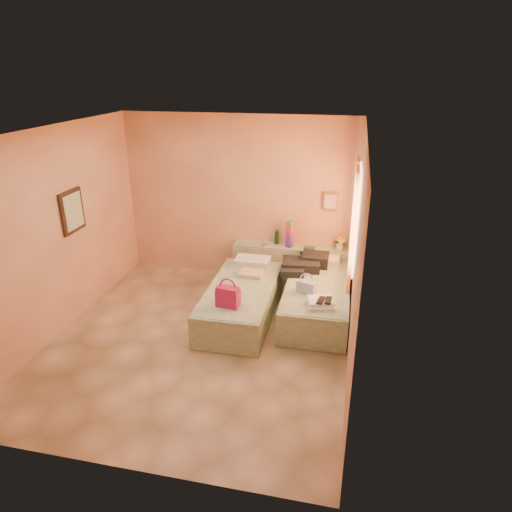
{
  "coord_description": "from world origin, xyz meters",
  "views": [
    {
      "loc": [
        1.88,
        -5.1,
        3.52
      ],
      "look_at": [
        0.6,
        0.85,
        0.95
      ],
      "focal_mm": 32.0,
      "sensor_mm": 36.0,
      "label": 1
    }
  ],
  "objects_px": {
    "water_bottle": "(277,237)",
    "towel_stack": "(322,303)",
    "bed_left": "(241,301)",
    "green_book": "(309,248)",
    "magenta_handbag": "(228,296)",
    "blue_handbag": "(306,287)",
    "headboard_ledge": "(292,264)",
    "flower_vase": "(340,242)",
    "bed_right": "(317,299)"
  },
  "relations": [
    {
      "from": "magenta_handbag",
      "to": "blue_handbag",
      "type": "height_order",
      "value": "magenta_handbag"
    },
    {
      "from": "green_book",
      "to": "towel_stack",
      "type": "xyz_separation_m",
      "value": [
        0.35,
        -1.69,
        -0.11
      ]
    },
    {
      "from": "water_bottle",
      "to": "towel_stack",
      "type": "relative_size",
      "value": 0.71
    },
    {
      "from": "headboard_ledge",
      "to": "flower_vase",
      "type": "height_order",
      "value": "flower_vase"
    },
    {
      "from": "flower_vase",
      "to": "blue_handbag",
      "type": "height_order",
      "value": "flower_vase"
    },
    {
      "from": "bed_right",
      "to": "water_bottle",
      "type": "height_order",
      "value": "water_bottle"
    },
    {
      "from": "headboard_ledge",
      "to": "flower_vase",
      "type": "xyz_separation_m",
      "value": [
        0.78,
        0.04,
        0.46
      ]
    },
    {
      "from": "magenta_handbag",
      "to": "towel_stack",
      "type": "distance_m",
      "value": 1.27
    },
    {
      "from": "bed_left",
      "to": "magenta_handbag",
      "type": "relative_size",
      "value": 6.45
    },
    {
      "from": "green_book",
      "to": "flower_vase",
      "type": "height_order",
      "value": "flower_vase"
    },
    {
      "from": "bed_right",
      "to": "green_book",
      "type": "relative_size",
      "value": 11.53
    },
    {
      "from": "green_book",
      "to": "bed_left",
      "type": "bearing_deg",
      "value": -114.17
    },
    {
      "from": "headboard_ledge",
      "to": "water_bottle",
      "type": "relative_size",
      "value": 8.24
    },
    {
      "from": "blue_handbag",
      "to": "bed_left",
      "type": "bearing_deg",
      "value": -163.37
    },
    {
      "from": "green_book",
      "to": "blue_handbag",
      "type": "height_order",
      "value": "green_book"
    },
    {
      "from": "bed_right",
      "to": "water_bottle",
      "type": "xyz_separation_m",
      "value": [
        -0.82,
        1.11,
        0.52
      ]
    },
    {
      "from": "green_book",
      "to": "flower_vase",
      "type": "distance_m",
      "value": 0.51
    },
    {
      "from": "headboard_ledge",
      "to": "bed_left",
      "type": "relative_size",
      "value": 1.02
    },
    {
      "from": "magenta_handbag",
      "to": "water_bottle",
      "type": "bearing_deg",
      "value": 89.05
    },
    {
      "from": "water_bottle",
      "to": "green_book",
      "type": "bearing_deg",
      "value": -9.51
    },
    {
      "from": "bed_right",
      "to": "towel_stack",
      "type": "height_order",
      "value": "towel_stack"
    },
    {
      "from": "bed_right",
      "to": "blue_handbag",
      "type": "bearing_deg",
      "value": -115.72
    },
    {
      "from": "headboard_ledge",
      "to": "magenta_handbag",
      "type": "distance_m",
      "value": 2.09
    },
    {
      "from": "green_book",
      "to": "blue_handbag",
      "type": "xyz_separation_m",
      "value": [
        0.1,
        -1.32,
        -0.08
      ]
    },
    {
      "from": "bed_left",
      "to": "water_bottle",
      "type": "relative_size",
      "value": 8.04
    },
    {
      "from": "magenta_handbag",
      "to": "bed_right",
      "type": "bearing_deg",
      "value": 46.93
    },
    {
      "from": "green_book",
      "to": "headboard_ledge",
      "type": "bearing_deg",
      "value": -179.19
    },
    {
      "from": "bed_left",
      "to": "flower_vase",
      "type": "distance_m",
      "value": 2.03
    },
    {
      "from": "headboard_ledge",
      "to": "towel_stack",
      "type": "distance_m",
      "value": 1.86
    },
    {
      "from": "headboard_ledge",
      "to": "blue_handbag",
      "type": "distance_m",
      "value": 1.44
    },
    {
      "from": "bed_right",
      "to": "blue_handbag",
      "type": "distance_m",
      "value": 0.48
    },
    {
      "from": "green_book",
      "to": "magenta_handbag",
      "type": "xyz_separation_m",
      "value": [
        -0.89,
        -1.93,
        -0.02
      ]
    },
    {
      "from": "headboard_ledge",
      "to": "magenta_handbag",
      "type": "relative_size",
      "value": 6.61
    },
    {
      "from": "towel_stack",
      "to": "bed_left",
      "type": "bearing_deg",
      "value": 163.75
    },
    {
      "from": "bed_right",
      "to": "headboard_ledge",
      "type": "bearing_deg",
      "value": 115.91
    },
    {
      "from": "water_bottle",
      "to": "headboard_ledge",
      "type": "bearing_deg",
      "value": -11.05
    },
    {
      "from": "headboard_ledge",
      "to": "towel_stack",
      "type": "xyz_separation_m",
      "value": [
        0.63,
        -1.73,
        0.23
      ]
    },
    {
      "from": "headboard_ledge",
      "to": "bed_right",
      "type": "relative_size",
      "value": 1.02
    },
    {
      "from": "bed_left",
      "to": "bed_right",
      "type": "distance_m",
      "value": 1.15
    },
    {
      "from": "water_bottle",
      "to": "blue_handbag",
      "type": "relative_size",
      "value": 0.93
    },
    {
      "from": "headboard_ledge",
      "to": "bed_left",
      "type": "xyz_separation_m",
      "value": [
        -0.58,
        -1.38,
        -0.08
      ]
    },
    {
      "from": "magenta_handbag",
      "to": "blue_handbag",
      "type": "relative_size",
      "value": 1.16
    },
    {
      "from": "headboard_ledge",
      "to": "bed_right",
      "type": "xyz_separation_m",
      "value": [
        0.52,
        -1.05,
        -0.08
      ]
    },
    {
      "from": "headboard_ledge",
      "to": "blue_handbag",
      "type": "bearing_deg",
      "value": -74.4
    },
    {
      "from": "headboard_ledge",
      "to": "bed_left",
      "type": "height_order",
      "value": "headboard_ledge"
    },
    {
      "from": "bed_left",
      "to": "flower_vase",
      "type": "xyz_separation_m",
      "value": [
        1.36,
        1.41,
        0.53
      ]
    },
    {
      "from": "magenta_handbag",
      "to": "headboard_ledge",
      "type": "bearing_deg",
      "value": 80.69
    },
    {
      "from": "flower_vase",
      "to": "towel_stack",
      "type": "xyz_separation_m",
      "value": [
        -0.14,
        -1.77,
        -0.23
      ]
    },
    {
      "from": "water_bottle",
      "to": "bed_right",
      "type": "bearing_deg",
      "value": -53.5
    },
    {
      "from": "green_book",
      "to": "flower_vase",
      "type": "relative_size",
      "value": 0.65
    }
  ]
}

